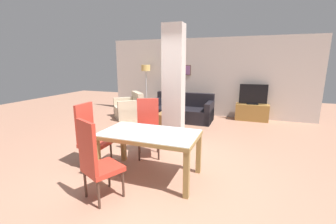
{
  "coord_description": "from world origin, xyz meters",
  "views": [
    {
      "loc": [
        1.48,
        -3.18,
        1.9
      ],
      "look_at": [
        0.0,
        0.9,
        0.92
      ],
      "focal_mm": 24.0,
      "sensor_mm": 36.0,
      "label": 1
    }
  ],
  "objects_px": {
    "armchair": "(130,109)",
    "coffee_table": "(169,120)",
    "tv_screen": "(253,95)",
    "sofa": "(182,111)",
    "dining_chair_far_left": "(148,127)",
    "dining_chair_near_left": "(96,160)",
    "dining_chair_head_left": "(90,134)",
    "floor_lamp": "(146,73)",
    "dining_table": "(149,142)",
    "bottle": "(169,111)",
    "tv_stand": "(252,112)"
  },
  "relations": [
    {
      "from": "dining_chair_far_left",
      "to": "armchair",
      "type": "relative_size",
      "value": 0.95
    },
    {
      "from": "dining_table",
      "to": "coffee_table",
      "type": "bearing_deg",
      "value": 103.25
    },
    {
      "from": "dining_chair_far_left",
      "to": "armchair",
      "type": "distance_m",
      "value": 3.31
    },
    {
      "from": "armchair",
      "to": "coffee_table",
      "type": "height_order",
      "value": "armchair"
    },
    {
      "from": "dining_chair_far_left",
      "to": "bottle",
      "type": "distance_m",
      "value": 1.98
    },
    {
      "from": "tv_stand",
      "to": "floor_lamp",
      "type": "distance_m",
      "value": 3.97
    },
    {
      "from": "bottle",
      "to": "tv_screen",
      "type": "relative_size",
      "value": 0.32
    },
    {
      "from": "floor_lamp",
      "to": "dining_chair_head_left",
      "type": "bearing_deg",
      "value": -77.53
    },
    {
      "from": "sofa",
      "to": "floor_lamp",
      "type": "height_order",
      "value": "floor_lamp"
    },
    {
      "from": "tv_screen",
      "to": "coffee_table",
      "type": "bearing_deg",
      "value": 30.02
    },
    {
      "from": "sofa",
      "to": "floor_lamp",
      "type": "bearing_deg",
      "value": -22.04
    },
    {
      "from": "dining_chair_head_left",
      "to": "tv_stand",
      "type": "relative_size",
      "value": 1.14
    },
    {
      "from": "armchair",
      "to": "tv_screen",
      "type": "distance_m",
      "value": 4.13
    },
    {
      "from": "floor_lamp",
      "to": "dining_chair_near_left",
      "type": "bearing_deg",
      "value": -71.61
    },
    {
      "from": "coffee_table",
      "to": "dining_chair_near_left",
      "type": "bearing_deg",
      "value": -85.79
    },
    {
      "from": "bottle",
      "to": "tv_stand",
      "type": "distance_m",
      "value": 2.86
    },
    {
      "from": "bottle",
      "to": "sofa",
      "type": "bearing_deg",
      "value": 84.38
    },
    {
      "from": "dining_table",
      "to": "tv_stand",
      "type": "bearing_deg",
      "value": 70.32
    },
    {
      "from": "coffee_table",
      "to": "bottle",
      "type": "bearing_deg",
      "value": -74.2
    },
    {
      "from": "dining_chair_near_left",
      "to": "bottle",
      "type": "bearing_deg",
      "value": 118.73
    },
    {
      "from": "dining_chair_far_left",
      "to": "tv_screen",
      "type": "distance_m",
      "value": 4.22
    },
    {
      "from": "armchair",
      "to": "floor_lamp",
      "type": "distance_m",
      "value": 1.56
    },
    {
      "from": "sofa",
      "to": "bottle",
      "type": "relative_size",
      "value": 7.13
    },
    {
      "from": "dining_chair_far_left",
      "to": "armchair",
      "type": "bearing_deg",
      "value": -79.85
    },
    {
      "from": "coffee_table",
      "to": "tv_screen",
      "type": "height_order",
      "value": "tv_screen"
    },
    {
      "from": "tv_stand",
      "to": "tv_screen",
      "type": "distance_m",
      "value": 0.59
    },
    {
      "from": "armchair",
      "to": "floor_lamp",
      "type": "height_order",
      "value": "floor_lamp"
    },
    {
      "from": "sofa",
      "to": "armchair",
      "type": "bearing_deg",
      "value": 10.07
    },
    {
      "from": "coffee_table",
      "to": "tv_screen",
      "type": "bearing_deg",
      "value": 36.08
    },
    {
      "from": "dining_table",
      "to": "dining_chair_head_left",
      "type": "distance_m",
      "value": 1.18
    },
    {
      "from": "tv_screen",
      "to": "floor_lamp",
      "type": "distance_m",
      "value": 3.83
    },
    {
      "from": "dining_chair_far_left",
      "to": "dining_chair_near_left",
      "type": "bearing_deg",
      "value": 63.99
    },
    {
      "from": "armchair",
      "to": "floor_lamp",
      "type": "relative_size",
      "value": 0.69
    },
    {
      "from": "dining_chair_far_left",
      "to": "floor_lamp",
      "type": "xyz_separation_m",
      "value": [
        -1.76,
        3.63,
        0.9
      ]
    },
    {
      "from": "coffee_table",
      "to": "bottle",
      "type": "relative_size",
      "value": 2.52
    },
    {
      "from": "bottle",
      "to": "tv_screen",
      "type": "distance_m",
      "value": 2.87
    },
    {
      "from": "dining_chair_near_left",
      "to": "armchair",
      "type": "xyz_separation_m",
      "value": [
        -1.95,
        4.34,
        -0.31
      ]
    },
    {
      "from": "dining_chair_far_left",
      "to": "sofa",
      "type": "relative_size",
      "value": 0.59
    },
    {
      "from": "sofa",
      "to": "dining_chair_far_left",
      "type": "bearing_deg",
      "value": 92.93
    },
    {
      "from": "dining_chair_head_left",
      "to": "bottle",
      "type": "distance_m",
      "value": 2.83
    },
    {
      "from": "dining_chair_near_left",
      "to": "floor_lamp",
      "type": "bearing_deg",
      "value": 133.13
    },
    {
      "from": "dining_chair_head_left",
      "to": "floor_lamp",
      "type": "xyz_separation_m",
      "value": [
        -0.98,
        4.45,
        0.9
      ]
    },
    {
      "from": "dining_chair_head_left",
      "to": "coffee_table",
      "type": "distance_m",
      "value": 2.92
    },
    {
      "from": "sofa",
      "to": "tv_screen",
      "type": "bearing_deg",
      "value": -161.58
    },
    {
      "from": "tv_screen",
      "to": "floor_lamp",
      "type": "xyz_separation_m",
      "value": [
        -3.78,
        -0.07,
        0.64
      ]
    },
    {
      "from": "armchair",
      "to": "tv_stand",
      "type": "bearing_deg",
      "value": -118.41
    },
    {
      "from": "sofa",
      "to": "floor_lamp",
      "type": "xyz_separation_m",
      "value": [
        -1.61,
        0.65,
        1.21
      ]
    },
    {
      "from": "dining_chair_far_left",
      "to": "bottle",
      "type": "relative_size",
      "value": 4.23
    },
    {
      "from": "dining_chair_near_left",
      "to": "dining_chair_far_left",
      "type": "xyz_separation_m",
      "value": [
        -0.0,
        1.68,
        0.0
      ]
    },
    {
      "from": "dining_chair_head_left",
      "to": "dining_chair_near_left",
      "type": "bearing_deg",
      "value": 42.14
    }
  ]
}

